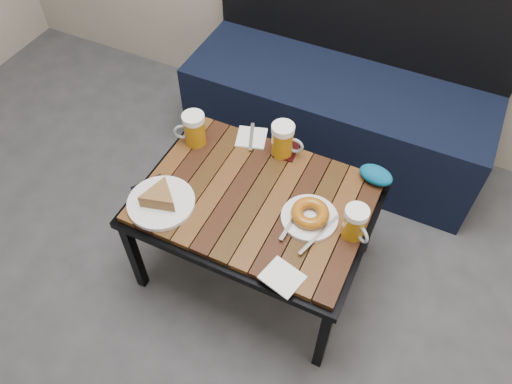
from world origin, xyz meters
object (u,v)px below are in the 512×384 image
at_px(beer_mug_left, 194,129).
at_px(plate_bagel, 310,215).
at_px(passport_burgundy, 287,150).
at_px(beer_mug_right, 355,223).
at_px(plate_pie, 160,199).
at_px(bench, 337,108).
at_px(beer_mug_centre, 283,140).
at_px(knit_pouch, 376,175).
at_px(passport_navy, 151,189).
at_px(cafe_table, 256,204).

height_order(beer_mug_left, plate_bagel, beer_mug_left).
bearing_deg(passport_burgundy, beer_mug_right, -42.65).
height_order(beer_mug_right, plate_pie, beer_mug_right).
xyz_separation_m(bench, plate_bagel, (0.16, -0.81, 0.22)).
height_order(beer_mug_centre, knit_pouch, beer_mug_centre).
bearing_deg(passport_navy, cafe_table, 51.27).
bearing_deg(knit_pouch, beer_mug_centre, -176.84).
bearing_deg(beer_mug_left, beer_mug_centre, 167.36).
distance_m(bench, knit_pouch, 0.66).
distance_m(plate_pie, knit_pouch, 0.78).
relative_size(beer_mug_left, knit_pouch, 1.08).
bearing_deg(passport_burgundy, plate_pie, -130.28).
bearing_deg(plate_bagel, knit_pouch, 60.57).
height_order(bench, passport_navy, bench).
relative_size(passport_navy, knit_pouch, 0.95).
bearing_deg(beer_mug_centre, cafe_table, -93.81).
distance_m(passport_burgundy, knit_pouch, 0.35).
relative_size(cafe_table, knit_pouch, 6.58).
xyz_separation_m(beer_mug_right, plate_bagel, (-0.15, -0.00, -0.04)).
bearing_deg(passport_burgundy, plate_bagel, -59.22).
height_order(bench, beer_mug_left, bench).
xyz_separation_m(beer_mug_left, knit_pouch, (0.69, 0.11, -0.04)).
xyz_separation_m(beer_mug_centre, passport_burgundy, (0.01, 0.02, -0.07)).
xyz_separation_m(cafe_table, beer_mug_right, (0.36, -0.00, 0.11)).
xyz_separation_m(beer_mug_left, passport_navy, (-0.03, -0.28, -0.07)).
distance_m(cafe_table, beer_mug_left, 0.38).
height_order(plate_pie, knit_pouch, plate_pie).
xyz_separation_m(plate_bagel, knit_pouch, (0.15, 0.27, 0.01)).
relative_size(beer_mug_right, passport_burgundy, 1.15).
height_order(beer_mug_left, passport_burgundy, beer_mug_left).
relative_size(beer_mug_left, plate_bagel, 0.54).
relative_size(plate_bagel, passport_burgundy, 2.29).
xyz_separation_m(beer_mug_left, plate_pie, (0.05, -0.32, -0.04)).
distance_m(beer_mug_right, plate_bagel, 0.16).
bearing_deg(passport_navy, passport_burgundy, 78.05).
relative_size(beer_mug_centre, beer_mug_right, 1.09).
distance_m(bench, beer_mug_left, 0.80).
height_order(beer_mug_left, plate_pie, beer_mug_left).
height_order(cafe_table, knit_pouch, knit_pouch).
bearing_deg(plate_bagel, beer_mug_centre, 130.05).
xyz_separation_m(plate_bagel, passport_navy, (-0.57, -0.12, -0.02)).
relative_size(beer_mug_left, passport_navy, 1.14).
distance_m(beer_mug_left, plate_pie, 0.33).
bearing_deg(passport_burgundy, bench, 79.69).
relative_size(beer_mug_right, passport_navy, 1.06).
bearing_deg(passport_navy, plate_bagel, 43.37).
bearing_deg(cafe_table, knit_pouch, 35.84).
xyz_separation_m(beer_mug_right, plate_pie, (-0.65, -0.17, -0.04)).
bearing_deg(cafe_table, beer_mug_left, 156.16).
distance_m(bench, beer_mug_right, 0.90).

